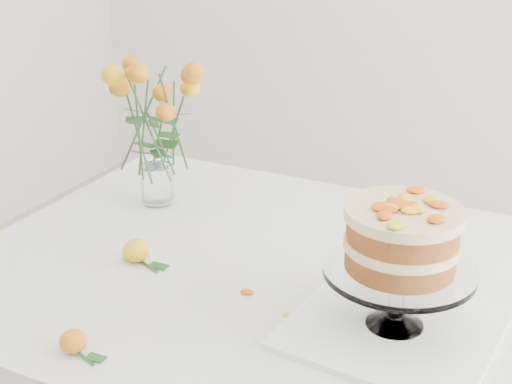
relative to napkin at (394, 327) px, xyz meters
The scene contains 9 objects.
table 0.20m from the napkin, 147.40° to the left, with size 1.43×0.93×0.76m.
napkin is the anchor object (origin of this frame).
cake_stand 0.15m from the napkin, 90.00° to the left, with size 0.25×0.25×0.22m.
rose_vase 0.73m from the napkin, 157.51° to the left, with size 0.26×0.26×0.37m.
loose_rose_near 0.52m from the napkin, behind, with size 0.09×0.05×0.05m.
loose_rose_far 0.52m from the napkin, 147.01° to the right, with size 0.08×0.04×0.04m.
stray_petal_a 0.27m from the napkin, behind, with size 0.03×0.02×0.00m, color yellow.
stray_petal_b 0.18m from the napkin, 165.41° to the right, with size 0.03×0.02×0.00m, color yellow.
stray_petal_c 0.15m from the napkin, 147.03° to the right, with size 0.03×0.02×0.00m, color yellow.
Camera 1 is at (0.39, -1.09, 1.42)m, focal length 50.00 mm.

